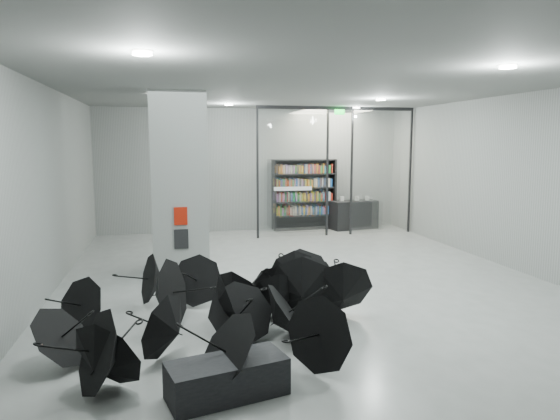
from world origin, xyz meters
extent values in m
plane|color=gray|center=(0.00, 0.00, 0.00)|extent=(14.00, 14.00, 0.00)
cube|color=slate|center=(0.00, 0.00, 4.00)|extent=(10.00, 14.00, 0.02)
cube|color=slate|center=(0.00, 7.00, 2.00)|extent=(10.00, 0.02, 4.00)
cube|color=slate|center=(-5.00, 0.00, 2.00)|extent=(0.02, 14.00, 4.00)
cube|color=slate|center=(5.00, 0.00, 2.00)|extent=(0.02, 14.00, 4.00)
cube|color=slate|center=(-2.50, 2.00, 2.00)|extent=(1.20, 1.20, 4.00)
cube|color=#A50A07|center=(-2.50, 1.38, 1.35)|extent=(0.28, 0.04, 0.38)
cube|color=black|center=(-2.50, 1.38, 0.85)|extent=(0.30, 0.03, 0.42)
cube|color=#0CE533|center=(2.40, 5.30, 3.82)|extent=(0.30, 0.06, 0.15)
cube|color=silver|center=(1.00, 5.50, 2.00)|extent=(2.20, 0.02, 3.95)
cube|color=silver|center=(3.90, 5.50, 2.00)|extent=(2.00, 0.02, 3.95)
cube|color=black|center=(-0.10, 5.50, 2.00)|extent=(0.06, 0.06, 4.00)
cube|color=black|center=(2.10, 5.50, 2.00)|extent=(0.06, 0.06, 4.00)
cube|color=black|center=(2.90, 5.50, 2.00)|extent=(0.06, 0.06, 4.00)
cube|color=black|center=(4.90, 5.50, 2.00)|extent=(0.06, 0.06, 4.00)
cube|color=black|center=(2.40, 5.50, 3.95)|extent=(5.00, 0.08, 0.10)
cube|color=black|center=(-2.15, -3.96, 0.22)|extent=(1.45, 0.88, 0.44)
cube|color=black|center=(3.37, 6.47, 0.48)|extent=(1.69, 0.92, 0.96)
camera|label=1|loc=(-2.74, -9.44, 2.91)|focal=32.29mm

